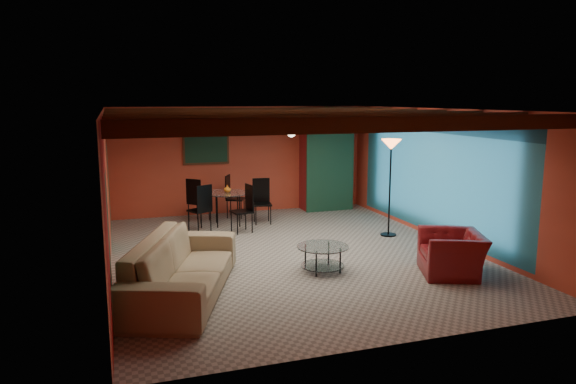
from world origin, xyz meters
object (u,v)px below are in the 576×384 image
object	(u,v)px
vase	(227,176)
potted_plant	(326,116)
floor_lamp	(390,188)
armoire	(326,167)
coffee_table	(323,258)
dining_table	(228,202)
sofa	(183,267)
armchair	(452,253)

from	to	relation	value
vase	potted_plant	bearing A→B (deg)	19.52
floor_lamp	armoire	bearing A→B (deg)	93.99
armoire	potted_plant	bearing A→B (deg)	0.00
coffee_table	vase	distance (m)	4.04
dining_table	floor_lamp	xyz separation A→B (m)	(3.06, -2.05, 0.51)
armoire	floor_lamp	xyz separation A→B (m)	(0.21, -3.06, -0.07)
sofa	coffee_table	distance (m)	2.43
sofa	dining_table	size ratio (longest dim) A/B	1.47
armoire	floor_lamp	distance (m)	3.07
dining_table	vase	xyz separation A→B (m)	(0.00, 0.00, 0.61)
vase	floor_lamp	bearing A→B (deg)	-33.82
sofa	armoire	distance (m)	6.89
floor_lamp	vase	world-z (taller)	floor_lamp
floor_lamp	vase	distance (m)	3.69
armoire	floor_lamp	bearing A→B (deg)	-86.14
dining_table	potted_plant	world-z (taller)	potted_plant
vase	armchair	bearing A→B (deg)	-59.04
floor_lamp	potted_plant	world-z (taller)	potted_plant
coffee_table	armoire	xyz separation A→B (m)	(2.03, 4.86, 0.88)
dining_table	floor_lamp	distance (m)	3.72
sofa	coffee_table	size ratio (longest dim) A/B	3.39
sofa	armoire	world-z (taller)	armoire
armchair	floor_lamp	size ratio (longest dim) A/B	0.53
dining_table	floor_lamp	size ratio (longest dim) A/B	0.98
armoire	potted_plant	distance (m)	1.35
sofa	vase	distance (m)	4.57
armchair	armoire	world-z (taller)	armoire
sofa	coffee_table	bearing A→B (deg)	-60.23
vase	coffee_table	bearing A→B (deg)	-77.99
armchair	potted_plant	distance (m)	6.06
dining_table	armoire	bearing A→B (deg)	19.52
dining_table	potted_plant	bearing A→B (deg)	19.52
coffee_table	armoire	bearing A→B (deg)	67.32
coffee_table	armoire	size ratio (longest dim) A/B	0.40
dining_table	potted_plant	xyz separation A→B (m)	(2.85, 1.01, 1.93)
coffee_table	potted_plant	distance (m)	5.72
potted_plant	vase	bearing A→B (deg)	-160.48
vase	sofa	bearing A→B (deg)	-110.40
dining_table	armoire	world-z (taller)	armoire
floor_lamp	coffee_table	bearing A→B (deg)	-141.31
armchair	armoire	xyz separation A→B (m)	(0.05, 5.68, 0.75)
armchair	sofa	bearing A→B (deg)	-74.22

